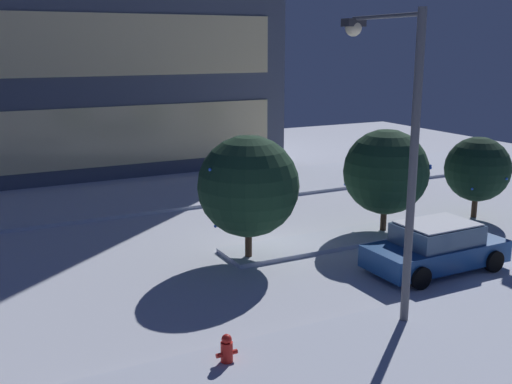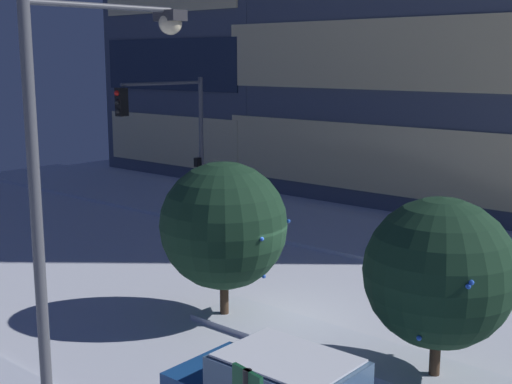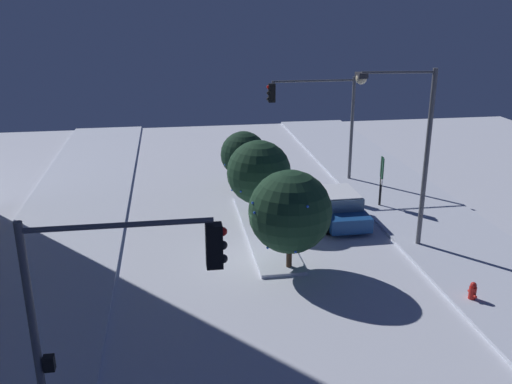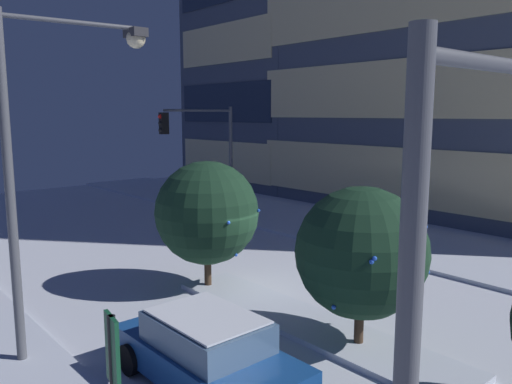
% 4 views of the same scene
% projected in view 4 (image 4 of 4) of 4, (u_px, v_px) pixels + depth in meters
% --- Properties ---
extents(ground, '(52.00, 52.00, 0.00)m').
position_uv_depth(ground, '(244.00, 290.00, 15.81)').
color(ground, silver).
extents(curb_strip_far, '(52.00, 5.20, 0.14)m').
position_uv_depth(curb_strip_far, '(399.00, 243.00, 21.26)').
color(curb_strip_far, silver).
rests_on(curb_strip_far, ground).
extents(median_strip, '(9.00, 1.80, 0.14)m').
position_uv_depth(median_strip, '(305.00, 323.00, 13.14)').
color(median_strip, silver).
rests_on(median_strip, ground).
extents(office_tower_secondary, '(11.27, 11.33, 16.50)m').
position_uv_depth(office_tower_secondary, '(280.00, 77.00, 39.90)').
color(office_tower_secondary, '#4C5466').
rests_on(office_tower_secondary, ground).
extents(car_near, '(4.51, 2.13, 1.49)m').
position_uv_depth(car_near, '(207.00, 353.00, 10.11)').
color(car_near, '#19478C').
rests_on(car_near, ground).
extents(traffic_light_corner_far_left, '(0.32, 4.31, 5.77)m').
position_uv_depth(traffic_light_corner_far_left, '(204.00, 143.00, 25.17)').
color(traffic_light_corner_far_left, '#565960').
rests_on(traffic_light_corner_far_left, ground).
extents(street_lamp_arched, '(0.64, 3.18, 7.49)m').
position_uv_depth(street_lamp_arched, '(51.00, 137.00, 10.86)').
color(street_lamp_arched, '#565960').
rests_on(street_lamp_arched, ground).
extents(parking_info_sign, '(0.55, 0.15, 2.63)m').
position_uv_depth(parking_info_sign, '(114.00, 379.00, 7.24)').
color(parking_info_sign, black).
rests_on(parking_info_sign, ground).
extents(decorated_tree_median, '(3.03, 3.03, 3.81)m').
position_uv_depth(decorated_tree_median, '(361.00, 252.00, 11.54)').
color(decorated_tree_median, '#473323').
rests_on(decorated_tree_median, ground).
extents(decorated_tree_right_of_median, '(3.20, 3.17, 4.01)m').
position_uv_depth(decorated_tree_right_of_median, '(207.00, 213.00, 15.52)').
color(decorated_tree_right_of_median, '#473323').
rests_on(decorated_tree_right_of_median, ground).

